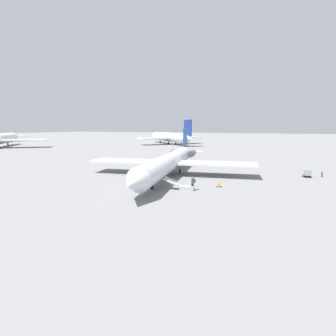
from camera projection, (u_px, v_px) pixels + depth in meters
ground_plane at (169, 176)px, 42.76m from camera, size 600.00×600.00×0.00m
airplane_main at (170, 161)px, 43.45m from camera, size 36.31×28.08×7.56m
airplane_far_right at (170, 137)px, 119.95m from camera, size 30.84×34.84×10.73m
boarding_stairs at (184, 187)px, 33.27m from camera, size 1.81×4.14×1.82m
passenger at (193, 182)px, 32.98m from camera, size 0.39×0.56×1.74m
luggage_cart at (307, 174)px, 41.76m from camera, size 2.24×1.19×1.22m
suitcase at (322, 175)px, 41.74m from camera, size 0.39×0.27×0.88m
traffic_cone_near_stairs at (219, 184)px, 34.95m from camera, size 0.64×0.64×0.70m
traffic_cone_near_cart at (303, 175)px, 42.09m from camera, size 0.43×0.43×0.47m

